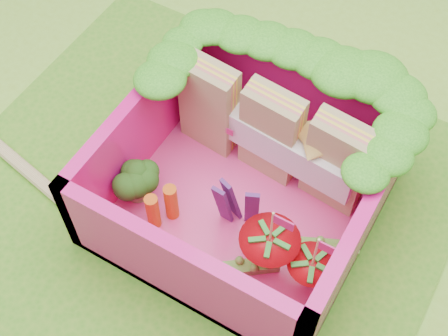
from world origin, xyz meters
TOP-DOWN VIEW (x-y plane):
  - ground at (0.00, 0.00)m, footprint 14.00×14.00m
  - placemat at (0.00, 0.00)m, footprint 2.60×2.60m
  - bento_floor at (0.25, 0.21)m, footprint 1.30×1.30m
  - bento_box at (0.25, 0.21)m, footprint 1.30×1.30m
  - lettuce_ruffle at (0.25, 0.68)m, footprint 1.43×0.76m
  - sandwich_stack at (0.26, 0.48)m, footprint 1.07×0.26m
  - broccoli at (-0.25, -0.04)m, footprint 0.35×0.35m
  - carrot_sticks at (-0.05, -0.10)m, footprint 0.12×0.16m
  - purple_wedges at (0.28, 0.06)m, footprint 0.20×0.09m
  - strawberry_left at (0.54, -0.07)m, footprint 0.29×0.29m
  - strawberry_right at (0.75, -0.06)m, footprint 0.23×0.23m
  - snap_peas at (0.60, 0.01)m, footprint 0.60×0.53m
  - chopsticks at (-1.09, -0.18)m, footprint 2.45×0.52m

SIDE VIEW (x-z plane):
  - ground at x=0.00m, z-range 0.00..0.00m
  - placemat at x=0.00m, z-range 0.00..0.03m
  - chopsticks at x=-1.09m, z-range 0.03..0.08m
  - bento_floor at x=0.25m, z-range 0.03..0.08m
  - snap_peas at x=0.60m, z-range 0.08..0.13m
  - carrot_sticks at x=-0.05m, z-range 0.08..0.32m
  - strawberry_right at x=0.75m, z-range -0.03..0.44m
  - strawberry_left at x=0.54m, z-range -0.03..0.49m
  - broccoli at x=-0.25m, z-range 0.13..0.37m
  - purple_wedges at x=0.28m, z-range 0.08..0.46m
  - bento_box at x=0.25m, z-range 0.03..0.58m
  - sandwich_stack at x=0.26m, z-range 0.07..0.63m
  - lettuce_ruffle at x=0.25m, z-range 0.58..0.69m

